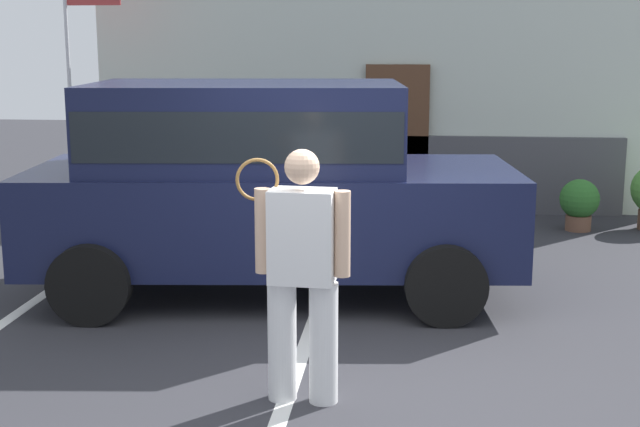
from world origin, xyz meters
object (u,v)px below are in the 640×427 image
at_px(parked_suv, 262,178).
at_px(tennis_player_man, 302,272).
at_px(potted_plant_by_porch, 579,202).
at_px(flag_pole, 80,48).

bearing_deg(parked_suv, tennis_player_man, -79.99).
distance_m(potted_plant_by_porch, flag_pole, 6.94).
bearing_deg(tennis_player_man, potted_plant_by_porch, -112.52).
relative_size(potted_plant_by_porch, flag_pole, 0.20).
relative_size(parked_suv, potted_plant_by_porch, 7.07).
bearing_deg(flag_pole, parked_suv, -48.06).
height_order(tennis_player_man, flag_pole, flag_pole).
bearing_deg(parked_suv, flag_pole, 126.50).
distance_m(tennis_player_man, flag_pole, 7.16).
relative_size(parked_suv, flag_pole, 1.40).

